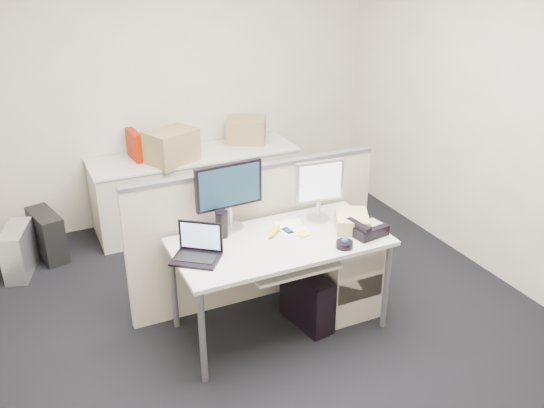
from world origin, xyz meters
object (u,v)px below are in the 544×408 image
monitor_main (229,196)px  desk_phone (367,229)px  desk (280,248)px  laptop (195,245)px

monitor_main → desk_phone: 1.01m
desk → desk_phone: 0.63m
laptop → desk_phone: size_ratio=1.25×
desk → monitor_main: 0.51m
desk → desk_phone: size_ratio=6.21×
monitor_main → laptop: 0.52m
desk → monitor_main: bearing=128.0°
laptop → desk_phone: (1.22, -0.16, -0.07)m
laptop → desk: bearing=38.6°
monitor_main → desk_phone: size_ratio=2.07×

